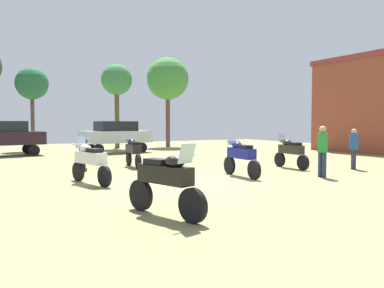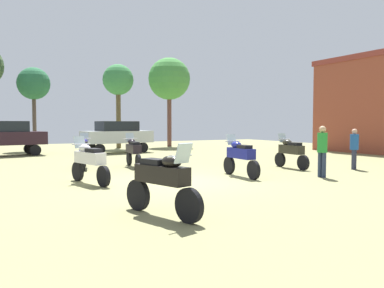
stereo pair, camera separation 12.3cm
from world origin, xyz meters
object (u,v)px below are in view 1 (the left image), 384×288
at_px(motorcycle_8, 133,151).
at_px(motorcycle_4, 166,180).
at_px(motorcycle_10, 241,156).
at_px(car_1, 116,134).
at_px(motorcycle_7, 291,151).
at_px(person_2, 354,146).
at_px(tree_2, 168,79).
at_px(person_1, 322,147).
at_px(tree_4, 117,81).
at_px(motorcycle_5, 90,161).
at_px(motorcycle_11, 84,151).
at_px(car_4, 4,136).
at_px(tree_3, 32,84).

bearing_deg(motorcycle_8, motorcycle_4, -100.11).
distance_m(motorcycle_10, car_1, 12.90).
xyz_separation_m(motorcycle_4, car_1, (4.48, 17.00, 0.43)).
bearing_deg(car_1, motorcycle_7, -169.39).
height_order(motorcycle_4, person_2, person_2).
bearing_deg(car_1, tree_2, -58.03).
distance_m(motorcycle_10, person_1, 2.83).
bearing_deg(motorcycle_8, tree_4, 80.90).
xyz_separation_m(motorcycle_8, car_1, (1.92, 8.24, 0.46)).
bearing_deg(motorcycle_5, person_1, -31.81).
distance_m(motorcycle_4, car_1, 17.59).
bearing_deg(motorcycle_4, person_2, -176.59).
xyz_separation_m(car_1, person_2, (5.70, -13.30, -0.21)).
xyz_separation_m(motorcycle_11, tree_4, (5.48, 12.39, 4.30)).
height_order(person_1, tree_2, tree_2).
bearing_deg(person_2, car_4, 110.03).
xyz_separation_m(motorcycle_5, tree_2, (10.56, 16.66, 4.67)).
relative_size(car_4, tree_2, 0.63).
distance_m(motorcycle_11, car_1, 8.66).
distance_m(motorcycle_5, tree_2, 20.27).
height_order(car_4, person_2, car_4).
distance_m(motorcycle_7, car_1, 12.38).
relative_size(motorcycle_11, tree_2, 0.31).
height_order(motorcycle_5, car_4, car_4).
height_order(motorcycle_5, tree_3, tree_3).
distance_m(motorcycle_5, motorcycle_11, 4.34).
distance_m(motorcycle_11, tree_2, 16.45).
height_order(motorcycle_4, person_1, person_1).
relative_size(motorcycle_7, tree_4, 0.33).
distance_m(motorcycle_4, tree_4, 22.91).
distance_m(motorcycle_4, motorcycle_10, 6.35).
relative_size(motorcycle_11, car_1, 0.49).
bearing_deg(motorcycle_4, tree_3, -107.08).
bearing_deg(motorcycle_10, tree_3, 108.01).
xyz_separation_m(person_2, tree_3, (-9.99, 18.43, 3.60)).
distance_m(motorcycle_10, car_4, 15.18).
height_order(motorcycle_4, car_4, car_4).
bearing_deg(car_4, tree_2, -78.43).
relative_size(person_2, tree_4, 0.26).
relative_size(person_1, tree_2, 0.25).
bearing_deg(car_4, motorcycle_8, -159.83).
distance_m(motorcycle_7, person_2, 2.53).
relative_size(motorcycle_11, person_1, 1.24).
bearing_deg(motorcycle_7, tree_3, 118.47).
height_order(motorcycle_5, tree_4, tree_4).
bearing_deg(motorcycle_4, motorcycle_11, -110.29).
relative_size(motorcycle_8, tree_3, 0.39).
xyz_separation_m(car_1, car_4, (-6.39, 0.71, 0.00)).
bearing_deg(motorcycle_8, car_4, 122.74).
distance_m(person_2, tree_2, 18.52).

